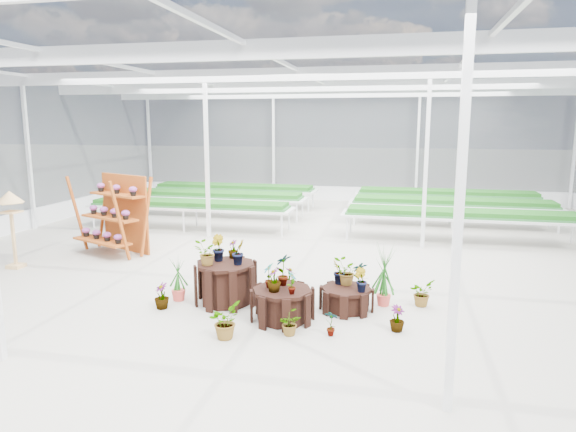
% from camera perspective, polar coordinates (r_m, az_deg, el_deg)
% --- Properties ---
extents(ground_plane, '(24.00, 24.00, 0.00)m').
position_cam_1_polar(ground_plane, '(10.51, -1.25, -7.82)').
color(ground_plane, gray).
rests_on(ground_plane, ground).
extents(greenhouse_shell, '(18.00, 24.00, 4.50)m').
position_cam_1_polar(greenhouse_shell, '(10.04, -1.30, 4.48)').
color(greenhouse_shell, white).
rests_on(greenhouse_shell, ground).
extents(steel_frame, '(18.00, 24.00, 4.50)m').
position_cam_1_polar(steel_frame, '(10.04, -1.30, 4.48)').
color(steel_frame, silver).
rests_on(steel_frame, ground).
extents(nursery_benches, '(16.00, 7.00, 0.84)m').
position_cam_1_polar(nursery_benches, '(17.30, 4.39, 0.80)').
color(nursery_benches, silver).
rests_on(nursery_benches, ground).
extents(plinth_tall, '(1.33, 1.33, 0.76)m').
position_cam_1_polar(plinth_tall, '(9.54, -6.90, -7.40)').
color(plinth_tall, black).
rests_on(plinth_tall, ground).
extents(plinth_mid, '(1.33, 1.33, 0.55)m').
position_cam_1_polar(plinth_mid, '(8.71, -0.63, -9.81)').
color(plinth_mid, black).
rests_on(plinth_mid, ground).
extents(plinth_low, '(0.93, 0.93, 0.41)m').
position_cam_1_polar(plinth_low, '(9.23, 6.51, -9.14)').
color(plinth_low, black).
rests_on(plinth_low, ground).
extents(shelf_rack, '(2.11, 1.66, 1.98)m').
position_cam_1_polar(shelf_rack, '(13.59, -19.05, 0.09)').
color(shelf_rack, '#954112').
rests_on(shelf_rack, ground).
extents(bird_table, '(0.49, 0.49, 1.78)m').
position_cam_1_polar(bird_table, '(13.16, -28.27, -1.34)').
color(bird_table, tan).
rests_on(bird_table, ground).
extents(nursery_plants, '(4.99, 3.15, 1.29)m').
position_cam_1_polar(nursery_plants, '(9.26, -0.77, -7.16)').
color(nursery_plants, '#185215').
rests_on(nursery_plants, ground).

